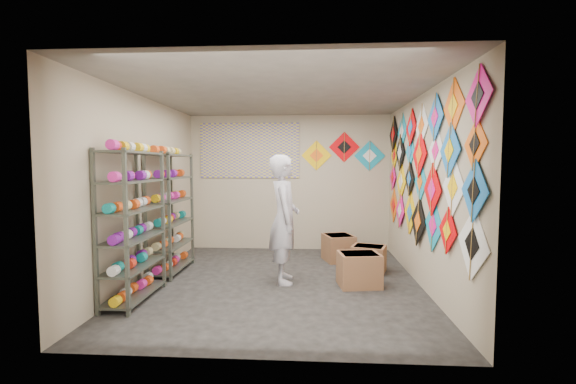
# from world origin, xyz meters

# --- Properties ---
(ground) EXTENTS (4.50, 4.50, 0.00)m
(ground) POSITION_xyz_m (0.00, 0.00, 0.00)
(ground) COLOR black
(room_walls) EXTENTS (4.50, 4.50, 4.50)m
(room_walls) POSITION_xyz_m (0.00, 0.00, 1.64)
(room_walls) COLOR tan
(room_walls) RESTS_ON ground
(shelf_rack_front) EXTENTS (0.40, 1.10, 1.90)m
(shelf_rack_front) POSITION_xyz_m (-1.78, -0.85, 0.95)
(shelf_rack_front) COLOR #4C5147
(shelf_rack_front) RESTS_ON ground
(shelf_rack_back) EXTENTS (0.40, 1.10, 1.90)m
(shelf_rack_back) POSITION_xyz_m (-1.78, 0.45, 0.95)
(shelf_rack_back) COLOR #4C5147
(shelf_rack_back) RESTS_ON ground
(string_spools) EXTENTS (0.12, 2.36, 0.12)m
(string_spools) POSITION_xyz_m (-1.78, -0.20, 1.05)
(string_spools) COLOR #EE28A3
(string_spools) RESTS_ON ground
(kite_wall_display) EXTENTS (0.05, 4.30, 2.10)m
(kite_wall_display) POSITION_xyz_m (1.98, -0.01, 1.62)
(kite_wall_display) COLOR white
(kite_wall_display) RESTS_ON room_walls
(back_wall_kites) EXTENTS (1.66, 0.02, 0.78)m
(back_wall_kites) POSITION_xyz_m (1.09, 2.24, 1.95)
(back_wall_kites) COLOR #FEC304
(back_wall_kites) RESTS_ON room_walls
(poster) EXTENTS (2.00, 0.01, 1.10)m
(poster) POSITION_xyz_m (-0.80, 2.23, 2.00)
(poster) COLOR #524AA0
(poster) RESTS_ON room_walls
(shopkeeper) EXTENTS (0.78, 0.61, 1.85)m
(shopkeeper) POSITION_xyz_m (0.06, 0.03, 0.93)
(shopkeeper) COLOR beige
(shopkeeper) RESTS_ON ground
(carton_a) EXTENTS (0.62, 0.54, 0.47)m
(carton_a) POSITION_xyz_m (1.13, -0.10, 0.23)
(carton_a) COLOR brown
(carton_a) RESTS_ON ground
(carton_b) EXTENTS (0.62, 0.56, 0.42)m
(carton_b) POSITION_xyz_m (1.38, 0.65, 0.21)
(carton_b) COLOR brown
(carton_b) RESTS_ON ground
(carton_c) EXTENTS (0.61, 0.65, 0.46)m
(carton_c) POSITION_xyz_m (0.94, 1.33, 0.23)
(carton_c) COLOR brown
(carton_c) RESTS_ON ground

